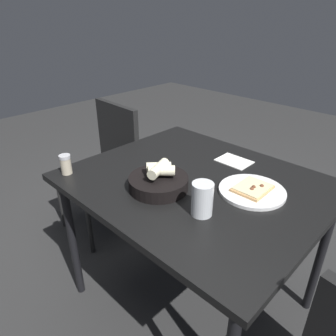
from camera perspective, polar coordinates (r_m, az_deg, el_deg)
The scene contains 8 objects.
ground at distance 1.84m, azimuth 4.18°, elevation -22.79°, with size 8.00×8.00×0.00m, color #2C2C2C.
dining_table at distance 1.39m, azimuth 5.11°, elevation -4.51°, with size 1.07×0.90×0.74m.
pizza_plate at distance 1.30m, azimuth 15.29°, elevation -4.00°, with size 0.27×0.27×0.04m.
bread_basket at distance 1.27m, azimuth -1.70°, elevation -2.42°, with size 0.25×0.25×0.12m.
beer_glass at distance 1.11m, azimuth 6.32°, elevation -6.08°, with size 0.08×0.08×0.13m.
pepper_shaker at distance 1.46m, azimuth -18.35°, elevation 0.46°, with size 0.05×0.05×0.09m.
napkin at distance 1.55m, azimuth 12.13°, elevation 1.24°, with size 0.16×0.12×0.00m.
chair_near at distance 2.12m, azimuth -11.57°, elevation 1.20°, with size 0.45×0.45×0.87m.
Camera 1 is at (0.74, -0.93, 1.41)m, focal length 32.96 mm.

